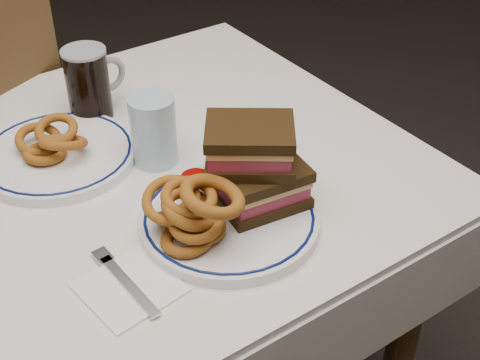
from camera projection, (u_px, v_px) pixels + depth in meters
dining_table at (61, 247)px, 1.16m from camera, size 1.27×0.87×0.75m
main_plate at (229, 219)px, 1.04m from camera, size 0.28×0.28×0.02m
reuben_sandwich at (256, 165)px, 1.02m from camera, size 0.17×0.16×0.14m
onion_rings_main at (192, 211)px, 0.97m from camera, size 0.14×0.14×0.12m
ketchup_ramekin at (196, 184)px, 1.06m from camera, size 0.06×0.06×0.03m
beer_mug at (89, 83)px, 1.27m from camera, size 0.13×0.08×0.14m
water_glass at (154, 130)px, 1.15m from camera, size 0.08×0.08×0.13m
far_plate at (58, 155)px, 1.18m from camera, size 0.28×0.28×0.02m
onion_rings_far at (51, 141)px, 1.16m from camera, size 0.12×0.13×0.07m
napkin_fork at (128, 286)px, 0.93m from camera, size 0.14×0.16×0.01m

